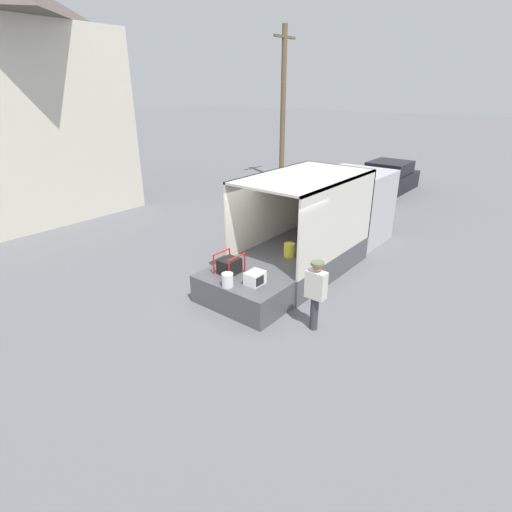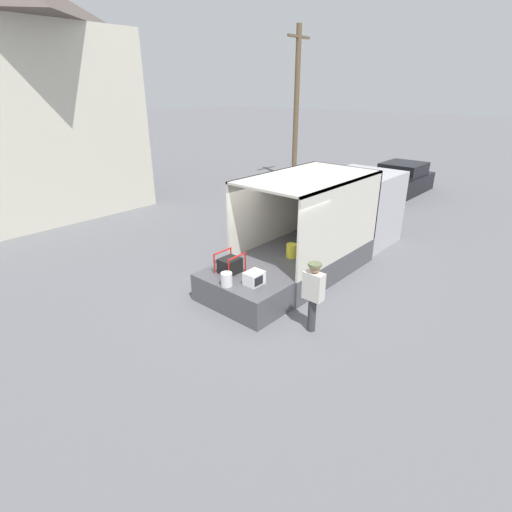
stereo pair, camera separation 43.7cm
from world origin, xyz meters
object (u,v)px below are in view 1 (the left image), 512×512
at_px(box_truck, 334,221).
at_px(worker_person, 316,289).
at_px(portable_generator, 230,265).
at_px(utility_pole, 283,104).
at_px(pickup_truck_black, 384,180).
at_px(orange_bucket, 227,280).
at_px(microwave, 255,278).

distance_m(box_truck, worker_person, 4.80).
bearing_deg(worker_person, portable_generator, 92.32).
bearing_deg(utility_pole, pickup_truck_black, -82.20).
relative_size(orange_bucket, worker_person, 0.20).
xyz_separation_m(box_truck, worker_person, (-4.39, -1.94, -0.02)).
distance_m(box_truck, pickup_truck_black, 8.93).
relative_size(worker_person, utility_pole, 0.20).
bearing_deg(portable_generator, orange_bucket, -142.64).
xyz_separation_m(box_truck, portable_generator, (-4.49, 0.45, -0.10)).
xyz_separation_m(box_truck, microwave, (-4.58, -0.42, -0.14)).
bearing_deg(box_truck, portable_generator, 174.27).
xyz_separation_m(worker_person, utility_pole, (12.33, 9.60, 3.14)).
xyz_separation_m(portable_generator, pickup_truck_black, (13.22, 1.36, -0.30)).
distance_m(orange_bucket, utility_pole, 15.44).
distance_m(box_truck, portable_generator, 4.51).
relative_size(microwave, portable_generator, 0.72).
bearing_deg(box_truck, pickup_truck_black, 11.71).
bearing_deg(microwave, box_truck, 5.30).
distance_m(microwave, pickup_truck_black, 13.51).
bearing_deg(box_truck, utility_pole, 43.98).
xyz_separation_m(portable_generator, worker_person, (0.10, -2.39, 0.08)).
xyz_separation_m(worker_person, pickup_truck_black, (13.13, 3.75, -0.38)).
height_order(box_truck, worker_person, box_truck).
bearing_deg(pickup_truck_black, box_truck, -168.29).
height_order(worker_person, pickup_truck_black, worker_person).
bearing_deg(orange_bucket, pickup_truck_black, 7.46).
distance_m(portable_generator, worker_person, 2.39).
height_order(box_truck, pickup_truck_black, box_truck).
height_order(pickup_truck_black, utility_pole, utility_pole).
relative_size(microwave, worker_person, 0.27).
bearing_deg(microwave, portable_generator, 83.66).
bearing_deg(worker_person, pickup_truck_black, 15.95).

